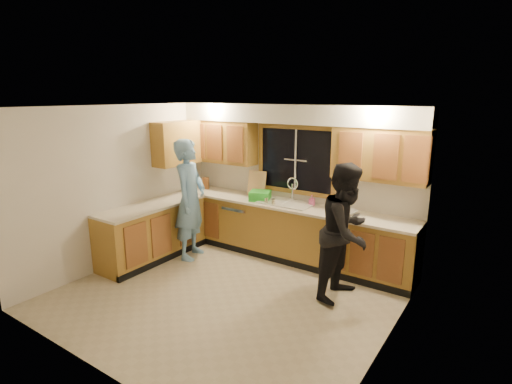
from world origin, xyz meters
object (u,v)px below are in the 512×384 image
at_px(man, 190,199).
at_px(sink, 286,207).
at_px(stove, 124,242).
at_px(dish_crate, 260,196).
at_px(dishwasher, 244,224).
at_px(soap_bottle, 312,200).
at_px(knife_block, 206,183).
at_px(bowl, 349,212).
at_px(woman, 346,232).

bearing_deg(man, sink, -75.41).
distance_m(stove, dish_crate, 2.28).
distance_m(dishwasher, soap_bottle, 1.39).
xyz_separation_m(dishwasher, man, (-0.46, -0.85, 0.57)).
bearing_deg(dish_crate, stove, -126.74).
height_order(knife_block, soap_bottle, knife_block).
bearing_deg(bowl, dishwasher, -178.56).
xyz_separation_m(sink, stove, (-1.80, -1.82, -0.41)).
distance_m(sink, stove, 2.60).
height_order(dishwasher, stove, stove).
height_order(man, dish_crate, man).
xyz_separation_m(woman, knife_block, (-3.09, 0.80, 0.12)).
xyz_separation_m(knife_block, soap_bottle, (2.18, 0.05, -0.02)).
bearing_deg(woman, dish_crate, 74.95).
bearing_deg(sink, stove, -134.61).
distance_m(sink, man, 1.57).
xyz_separation_m(soap_bottle, bowl, (0.66, -0.09, -0.06)).
distance_m(dish_crate, bowl, 1.54).
bearing_deg(dishwasher, man, -118.49).
xyz_separation_m(knife_block, dish_crate, (1.31, -0.12, -0.03)).
distance_m(stove, bowl, 3.44).
xyz_separation_m(dishwasher, bowl, (1.91, 0.05, 0.54)).
bearing_deg(sink, knife_block, 177.70).
xyz_separation_m(sink, dishwasher, (-0.85, -0.01, -0.45)).
bearing_deg(sink, dishwasher, -179.01).
xyz_separation_m(woman, bowl, (-0.26, 0.76, 0.04)).
relative_size(stove, soap_bottle, 5.18).
bearing_deg(soap_bottle, stove, -138.49).
bearing_deg(dishwasher, stove, -117.69).
bearing_deg(man, woman, -105.83).
height_order(dishwasher, bowl, bowl).
relative_size(knife_block, dish_crate, 0.64).
bearing_deg(man, dishwasher, -47.25).
height_order(man, soap_bottle, man).
relative_size(woman, knife_block, 8.59).
height_order(sink, woman, woman).
relative_size(man, knife_block, 9.31).
height_order(sink, stove, sink).
distance_m(stove, man, 1.21).
distance_m(soap_bottle, bowl, 0.67).
bearing_deg(soap_bottle, dish_crate, -168.85).
bearing_deg(man, knife_block, 8.08).
xyz_separation_m(man, woman, (2.62, 0.13, -0.08)).
relative_size(dishwasher, dish_crate, 2.47).
xyz_separation_m(man, bowl, (2.37, 0.90, -0.04)).
xyz_separation_m(knife_block, bowl, (2.84, -0.04, -0.08)).
bearing_deg(man, dish_crate, -64.56).
relative_size(knife_block, soap_bottle, 1.22).
height_order(sink, dish_crate, sink).
bearing_deg(bowl, dish_crate, -176.81).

